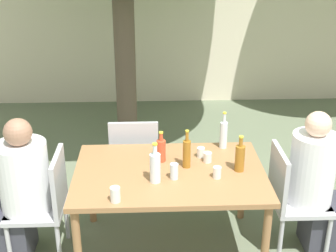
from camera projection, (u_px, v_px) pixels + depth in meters
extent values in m
plane|color=#667056|center=(170.00, 249.00, 3.90)|extent=(30.00, 30.00, 0.00)
cube|color=beige|center=(158.00, 8.00, 6.64)|extent=(10.00, 0.08, 2.80)
cylinder|color=brown|center=(125.00, 65.00, 5.47)|extent=(0.24, 0.24, 1.95)
cube|color=#996B42|center=(170.00, 173.00, 3.61)|extent=(1.47, 0.99, 0.04)
cylinder|color=#996B42|center=(78.00, 250.00, 3.33)|extent=(0.06, 0.06, 0.70)
cylinder|color=#996B42|center=(265.00, 245.00, 3.39)|extent=(0.06, 0.06, 0.70)
cylinder|color=#996B42|center=(91.00, 187.00, 4.13)|extent=(0.06, 0.06, 0.70)
cylinder|color=#996B42|center=(243.00, 184.00, 4.19)|extent=(0.06, 0.06, 0.70)
cube|color=#B2B2B7|center=(36.00, 209.00, 3.69)|extent=(0.44, 0.44, 0.04)
cube|color=#B2B2B7|center=(59.00, 182.00, 3.60)|extent=(0.04, 0.44, 0.45)
cylinder|color=#B2B2B7|center=(21.00, 219.00, 3.94)|extent=(0.04, 0.04, 0.40)
cylinder|color=#B2B2B7|center=(9.00, 247.00, 3.60)|extent=(0.04, 0.04, 0.40)
cylinder|color=#B2B2B7|center=(67.00, 218.00, 3.96)|extent=(0.04, 0.04, 0.40)
cylinder|color=#B2B2B7|center=(59.00, 246.00, 3.61)|extent=(0.04, 0.04, 0.40)
cube|color=#B2B2B7|center=(300.00, 203.00, 3.77)|extent=(0.44, 0.44, 0.04)
cube|color=#B2B2B7|center=(278.00, 177.00, 3.67)|extent=(0.04, 0.44, 0.45)
cylinder|color=#B2B2B7|center=(328.00, 239.00, 3.69)|extent=(0.04, 0.04, 0.40)
cylinder|color=#B2B2B7|center=(312.00, 212.00, 4.04)|extent=(0.04, 0.04, 0.40)
cylinder|color=#B2B2B7|center=(280.00, 240.00, 3.68)|extent=(0.04, 0.04, 0.40)
cylinder|color=#B2B2B7|center=(269.00, 213.00, 4.03)|extent=(0.04, 0.04, 0.40)
cube|color=#B2B2B7|center=(135.00, 159.00, 4.47)|extent=(0.44, 0.44, 0.04)
cube|color=#B2B2B7|center=(134.00, 146.00, 4.19)|extent=(0.44, 0.04, 0.45)
cylinder|color=#B2B2B7|center=(155.00, 170.00, 4.74)|extent=(0.04, 0.04, 0.40)
cylinder|color=#B2B2B7|center=(117.00, 170.00, 4.72)|extent=(0.04, 0.04, 0.40)
cylinder|color=#B2B2B7|center=(155.00, 189.00, 4.39)|extent=(0.04, 0.04, 0.40)
cylinder|color=#B2B2B7|center=(115.00, 190.00, 4.37)|extent=(0.04, 0.04, 0.40)
cube|color=#383842|center=(6.00, 231.00, 3.76)|extent=(0.40, 0.35, 0.44)
cylinder|color=white|center=(24.00, 177.00, 3.57)|extent=(0.39, 0.39, 0.55)
sphere|color=#936B51|center=(18.00, 132.00, 3.42)|extent=(0.21, 0.21, 0.21)
cube|color=#383842|center=(328.00, 223.00, 3.86)|extent=(0.40, 0.32, 0.44)
cylinder|color=white|center=(312.00, 169.00, 3.65)|extent=(0.36, 0.36, 0.58)
sphere|color=beige|center=(318.00, 124.00, 3.50)|extent=(0.20, 0.20, 0.20)
cylinder|color=silver|center=(224.00, 135.00, 3.95)|extent=(0.06, 0.06, 0.23)
cylinder|color=silver|center=(224.00, 118.00, 3.88)|extent=(0.03, 0.03, 0.08)
cylinder|color=gold|center=(225.00, 113.00, 3.87)|extent=(0.03, 0.03, 0.01)
cylinder|color=silver|center=(155.00, 168.00, 3.42)|extent=(0.08, 0.08, 0.22)
cylinder|color=silver|center=(155.00, 150.00, 3.36)|extent=(0.03, 0.03, 0.08)
cylinder|color=gold|center=(155.00, 144.00, 3.34)|extent=(0.04, 0.04, 0.01)
cylinder|color=#DB4C2D|center=(161.00, 151.00, 3.73)|extent=(0.07, 0.07, 0.18)
cylinder|color=#DB4C2D|center=(161.00, 137.00, 3.68)|extent=(0.03, 0.03, 0.06)
cylinder|color=gold|center=(161.00, 133.00, 3.66)|extent=(0.03, 0.03, 0.01)
cylinder|color=#9E661E|center=(240.00, 158.00, 3.58)|extent=(0.07, 0.07, 0.21)
cylinder|color=#9E661E|center=(241.00, 142.00, 3.52)|extent=(0.03, 0.03, 0.07)
cylinder|color=gold|center=(241.00, 137.00, 3.50)|extent=(0.04, 0.04, 0.01)
cylinder|color=#9E661E|center=(187.00, 154.00, 3.62)|extent=(0.06, 0.06, 0.22)
cylinder|color=#9E661E|center=(187.00, 136.00, 3.56)|extent=(0.02, 0.02, 0.08)
cylinder|color=gold|center=(187.00, 131.00, 3.55)|extent=(0.03, 0.03, 0.01)
cylinder|color=silver|center=(174.00, 171.00, 3.48)|extent=(0.06, 0.06, 0.12)
cylinder|color=silver|center=(208.00, 157.00, 3.73)|extent=(0.07, 0.07, 0.08)
cylinder|color=silver|center=(217.00, 172.00, 3.49)|extent=(0.06, 0.06, 0.09)
cylinder|color=silver|center=(115.00, 194.00, 3.19)|extent=(0.07, 0.07, 0.11)
cylinder|color=silver|center=(201.00, 152.00, 3.81)|extent=(0.06, 0.06, 0.08)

